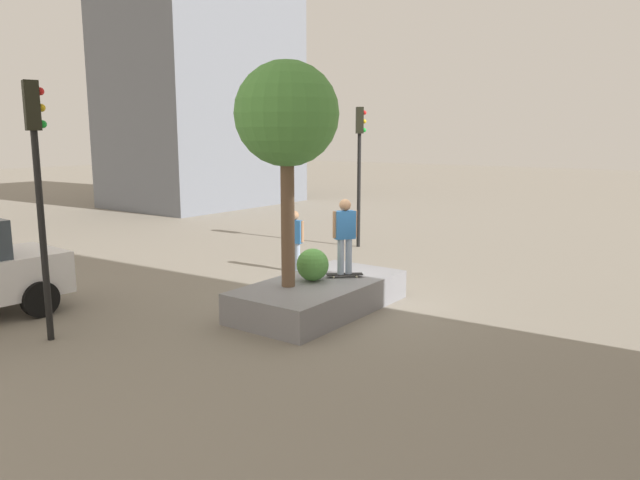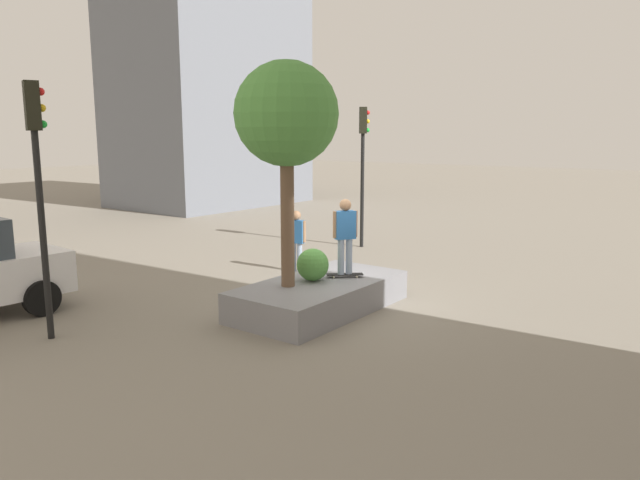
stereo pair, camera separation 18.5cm
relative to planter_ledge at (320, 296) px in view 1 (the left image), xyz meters
The scene contains 10 objects.
ground_plane 0.63m from the planter_ledge, 14.80° to the right, with size 120.00×120.00×0.00m, color gray.
planter_ledge is the anchor object (origin of this frame).
plaza_tree 3.85m from the planter_ledge, 157.26° to the left, with size 2.09×2.09×4.55m.
boxwood_shrub 0.69m from the planter_ledge, 100.53° to the left, with size 0.70×0.70×0.70m, color #4C8C3D.
skateboard 0.76m from the planter_ledge, 18.52° to the right, with size 0.69×0.74×0.07m.
skateboarder 1.50m from the planter_ledge, 18.52° to the right, with size 0.48×0.41×1.66m.
traffic_light_corner 8.01m from the planter_ledge, 26.01° to the left, with size 0.37×0.37×4.62m.
traffic_light_median 6.03m from the planter_ledge, 146.66° to the left, with size 0.37×0.35×4.66m.
pedestrian_crossing 3.80m from the planter_ledge, 46.89° to the left, with size 0.27×0.57×1.70m.
brick_midrise 22.01m from the planter_ledge, 53.28° to the left, with size 9.43×6.64×14.17m, color slate.
Camera 1 is at (-10.52, -7.14, 3.74)m, focal length 33.35 mm.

